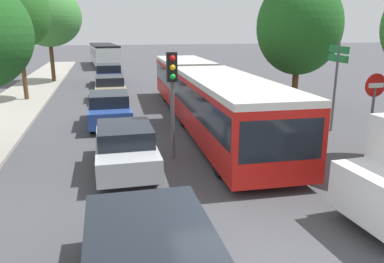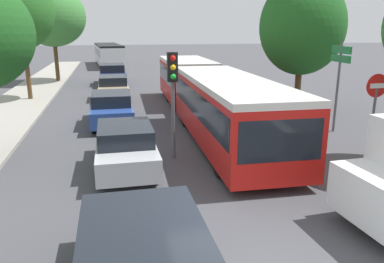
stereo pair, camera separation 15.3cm
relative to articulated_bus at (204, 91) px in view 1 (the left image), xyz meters
name	(u,v)px [view 1 (the left image)]	position (x,y,z in m)	size (l,w,h in m)	color
kerb_strip_left	(25,96)	(-9.16, 8.70, -1.33)	(3.20, 50.07, 0.14)	#9E998E
articulated_bus	(204,91)	(0.00, 0.00, 0.00)	(3.01, 16.41, 2.43)	red
city_bus_rear	(104,53)	(-4.09, 28.74, 0.00)	(3.33, 11.41, 2.42)	silver
queued_car_silver	(125,147)	(-3.85, -5.20, -0.70)	(1.69, 3.97, 1.38)	#B7BABF
queued_car_blue	(109,108)	(-4.18, 0.49, -0.68)	(1.75, 4.11, 1.43)	#284799
queued_car_tan	(110,88)	(-3.99, 6.74, -0.69)	(1.72, 4.04, 1.40)	tan
queued_car_navy	(109,74)	(-3.91, 13.10, -0.62)	(1.89, 4.45, 1.55)	navy
traffic_light	(172,82)	(-2.28, -4.51, 1.10)	(0.33, 0.37, 3.40)	#56595E
no_entry_sign	(373,105)	(3.49, -6.47, 0.48)	(0.70, 0.08, 2.82)	#56595E
direction_sign_post	(337,69)	(4.73, -2.69, 1.15)	(0.16, 1.40, 3.60)	#56595E
tree_left_far	(15,13)	(-8.86, 7.26, 3.56)	(3.61, 3.61, 7.15)	#51381E
tree_left_distant	(48,17)	(-8.11, 15.09, 3.59)	(4.95, 4.95, 7.24)	#51381E
tree_right_mid	(299,26)	(5.32, 1.63, 2.81)	(4.22, 4.22, 6.62)	#51381E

